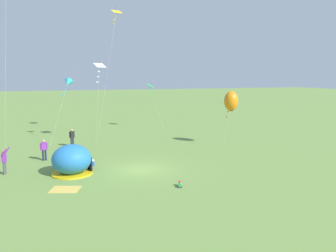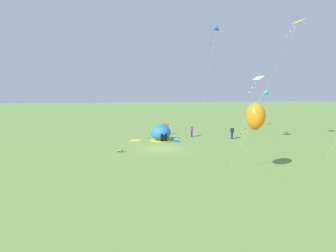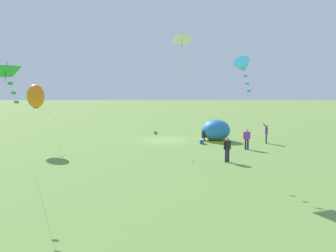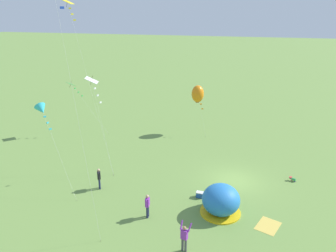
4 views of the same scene
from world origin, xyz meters
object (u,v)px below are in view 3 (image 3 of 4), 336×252
at_px(person_with_toddler, 247,138).
at_px(kite_orange, 36,96).
at_px(toddler_crawling, 155,132).
at_px(person_near_tent, 227,148).
at_px(person_flying_kite, 266,133).
at_px(kite_green, 8,77).
at_px(cooler_box, 202,141).
at_px(popup_tent, 216,131).
at_px(kite_cyan, 243,67).
at_px(kite_white, 183,44).

height_order(person_with_toddler, kite_orange, kite_orange).
xyz_separation_m(toddler_crawling, person_near_tent, (-5.20, 14.78, 0.79)).
relative_size(person_flying_kite, kite_orange, 0.35).
height_order(toddler_crawling, kite_green, kite_green).
distance_m(person_with_toddler, kite_orange, 17.64).
bearing_deg(kite_green, kite_orange, -73.35).
relative_size(toddler_crawling, kite_orange, 0.10).
relative_size(cooler_box, person_with_toddler, 0.32).
bearing_deg(popup_tent, toddler_crawling, -41.11).
relative_size(cooler_box, person_flying_kite, 0.29).
relative_size(popup_tent, person_flying_kite, 1.49).
relative_size(popup_tent, person_near_tent, 1.63).
bearing_deg(cooler_box, person_flying_kite, -178.91).
distance_m(toddler_crawling, kite_cyan, 20.77).
xyz_separation_m(toddler_crawling, kite_cyan, (-5.04, 19.26, 5.92)).
bearing_deg(kite_white, kite_green, 40.63).
bearing_deg(person_near_tent, kite_white, 26.84).
bearing_deg(person_with_toddler, toddler_crawling, -51.91).
bearing_deg(person_near_tent, person_with_toddler, -118.16).
height_order(person_near_tent, kite_white, kite_white).
relative_size(kite_cyan, kite_orange, 1.24).
xyz_separation_m(person_with_toddler, person_near_tent, (2.59, 4.84, 0.00)).
relative_size(person_near_tent, kite_green, 0.29).
bearing_deg(kite_white, person_with_toddler, -131.68).
relative_size(person_with_toddler, kite_green, 0.29).
relative_size(person_with_toddler, kite_cyan, 0.26).
bearing_deg(kite_cyan, kite_orange, -33.21).
height_order(person_flying_kite, kite_green, kite_green).
relative_size(person_flying_kite, kite_white, 0.23).
distance_m(kite_green, kite_cyan, 11.25).
distance_m(person_with_toddler, person_flying_kite, 4.05).
relative_size(toddler_crawling, kite_green, 0.09).
distance_m(popup_tent, person_flying_kite, 4.68).
bearing_deg(person_near_tent, popup_tent, -94.78).
xyz_separation_m(toddler_crawling, person_with_toddler, (-7.79, 9.94, 0.79)).
relative_size(kite_green, kite_cyan, 0.90).
distance_m(popup_tent, person_with_toddler, 5.04).
bearing_deg(person_flying_kite, kite_orange, 8.27).
height_order(person_with_toddler, person_near_tent, same).
bearing_deg(person_near_tent, person_flying_kite, -123.20).
distance_m(kite_green, kite_white, 10.32).
height_order(cooler_box, kite_white, kite_white).
xyz_separation_m(popup_tent, person_near_tent, (0.80, 9.54, -0.03)).
height_order(person_flying_kite, kite_white, kite_white).
height_order(person_near_tent, kite_green, kite_green).
distance_m(popup_tent, kite_orange, 16.50).
relative_size(kite_green, kite_white, 0.72).
xyz_separation_m(kite_white, kite_orange, (11.58, -6.63, -3.28)).
height_order(cooler_box, kite_orange, kite_orange).
relative_size(cooler_box, kite_orange, 0.10).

